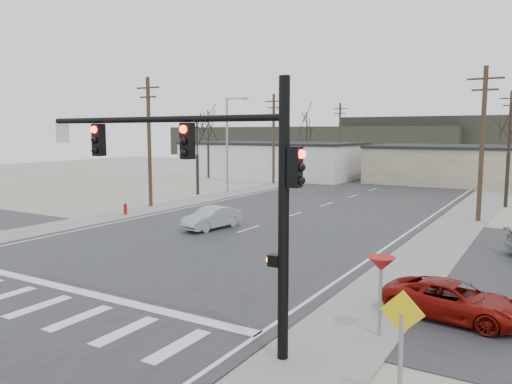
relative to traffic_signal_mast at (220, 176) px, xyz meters
The scene contains 26 objects.
ground 11.07m from the traffic_signal_mast, 141.84° to the left, with size 140.00×140.00×0.00m, color #BBBBB6.
main_road 23.10m from the traffic_signal_mast, 110.42° to the left, with size 18.00×110.00×0.05m, color #262628.
cross_road 11.07m from the traffic_signal_mast, 141.84° to the left, with size 90.00×10.00×0.04m, color #262628.
sidewalk_left 32.41m from the traffic_signal_mast, 125.21° to the left, with size 3.00×90.00×0.06m, color gray.
sidewalk_right 26.75m from the traffic_signal_mast, 84.10° to the left, with size 3.00×90.00×0.06m, color gray.
traffic_signal_mast is the anchor object (origin of this frame).
fire_hydrant 23.39m from the traffic_signal_mast, 141.87° to the left, with size 0.24×0.24×0.87m.
yield_sign 5.21m from the traffic_signal_mast, 36.85° to the left, with size 0.80×0.80×2.35m.
diamond_sign 6.01m from the traffic_signal_mast, ahead, with size 0.92×0.10×2.61m.
building_left_far 52.07m from the traffic_signal_mast, 117.34° to the left, with size 22.30×12.30×4.50m.
building_right_far 50.31m from the traffic_signal_mast, 87.60° to the left, with size 26.30×14.30×4.30m.
upole_left_b 26.60m from the traffic_signal_mast, 136.81° to the left, with size 2.20×0.30×10.00m.
upole_left_c 42.85m from the traffic_signal_mast, 116.91° to the left, with size 2.20×0.30×10.00m.
upole_left_d 61.35m from the traffic_signal_mast, 108.43° to the left, with size 2.20×0.30×10.00m.
upole_right_a 24.48m from the traffic_signal_mast, 81.52° to the left, with size 2.20×0.30×10.00m.
upole_right_b 46.35m from the traffic_signal_mast, 85.54° to the left, with size 2.20×0.30×10.00m.
streetlight_main 33.84m from the traffic_signal_mast, 123.54° to the left, with size 2.40×0.25×9.00m.
tree_left_near 33.52m from the traffic_signal_mast, 128.57° to the left, with size 3.30×3.30×7.35m.
tree_right_mid 32.56m from the traffic_signal_mast, 81.86° to the left, with size 3.74×3.74×8.33m.
tree_left_far 56.63m from the traffic_signal_mast, 112.75° to the left, with size 3.96×3.96×8.82m.
tree_left_mid 50.12m from the traffic_signal_mast, 126.63° to the left, with size 3.96×3.96×8.82m.
hill_left 107.17m from the traffic_signal_mast, 113.59° to the left, with size 70.00×18.00×7.00m, color #333026.
sedan_crossing 16.94m from the traffic_signal_mast, 126.81° to the left, with size 1.40×4.02×1.32m, color #9DA1A7.
car_far_a 52.24m from the traffic_signal_mast, 97.49° to the left, with size 2.06×5.06×1.47m, color black.
car_far_b 57.73m from the traffic_signal_mast, 99.97° to the left, with size 1.66×4.12×1.40m, color black.
car_parked_red 8.39m from the traffic_signal_mast, 45.15° to the left, with size 1.93×4.19×1.17m, color maroon.
Camera 1 is at (15.48, -17.07, 5.85)m, focal length 35.00 mm.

